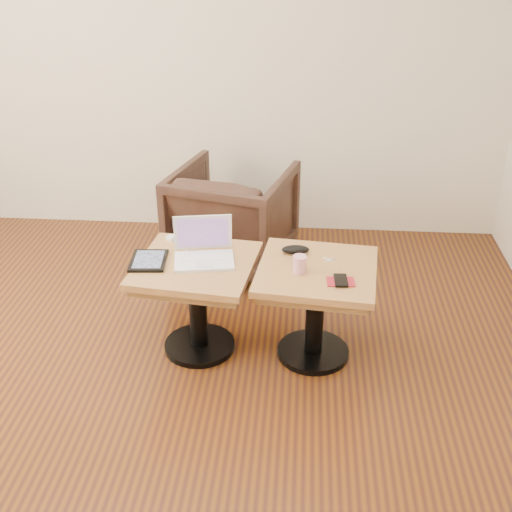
# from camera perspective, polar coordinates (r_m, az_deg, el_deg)

# --- Properties ---
(room_shell) EXTENTS (4.52, 4.52, 2.71)m
(room_shell) POSITION_cam_1_polar(r_m,az_deg,el_deg) (2.61, -13.24, 8.74)
(room_shell) COLOR #3B1C12
(room_shell) RESTS_ON ground
(side_table_left) EXTENTS (0.68, 0.68, 0.55)m
(side_table_left) POSITION_cam_1_polar(r_m,az_deg,el_deg) (3.48, -5.29, -2.55)
(side_table_left) COLOR black
(side_table_left) RESTS_ON ground
(side_table_right) EXTENTS (0.67, 0.67, 0.55)m
(side_table_right) POSITION_cam_1_polar(r_m,az_deg,el_deg) (3.43, 5.36, -3.08)
(side_table_right) COLOR black
(side_table_right) RESTS_ON ground
(laptop) EXTENTS (0.35, 0.30, 0.22)m
(laptop) POSITION_cam_1_polar(r_m,az_deg,el_deg) (3.42, -4.67, 0.41)
(laptop) COLOR white
(laptop) RESTS_ON side_table_left
(tablet) EXTENTS (0.21, 0.25, 0.02)m
(tablet) POSITION_cam_1_polar(r_m,az_deg,el_deg) (3.44, -9.52, -0.40)
(tablet) COLOR black
(tablet) RESTS_ON side_table_left
(charging_adapter) EXTENTS (0.06, 0.06, 0.03)m
(charging_adapter) POSITION_cam_1_polar(r_m,az_deg,el_deg) (3.66, -7.57, 1.60)
(charging_adapter) COLOR white
(charging_adapter) RESTS_ON side_table_left
(glasses_case) EXTENTS (0.16, 0.08, 0.05)m
(glasses_case) POSITION_cam_1_polar(r_m,az_deg,el_deg) (3.48, 3.53, 0.57)
(glasses_case) COLOR black
(glasses_case) RESTS_ON side_table_right
(striped_cup) EXTENTS (0.08, 0.08, 0.09)m
(striped_cup) POSITION_cam_1_polar(r_m,az_deg,el_deg) (3.29, 3.90, -0.73)
(striped_cup) COLOR #D9466A
(striped_cup) RESTS_ON side_table_right
(earbuds_tangle) EXTENTS (0.06, 0.04, 0.01)m
(earbuds_tangle) POSITION_cam_1_polar(r_m,az_deg,el_deg) (3.44, 6.48, -0.28)
(earbuds_tangle) COLOR white
(earbuds_tangle) RESTS_ON side_table_right
(phone_on_sleeve) EXTENTS (0.14, 0.13, 0.02)m
(phone_on_sleeve) POSITION_cam_1_polar(r_m,az_deg,el_deg) (3.24, 7.54, -2.22)
(phone_on_sleeve) COLOR #9F0816
(phone_on_sleeve) RESTS_ON side_table_right
(armchair) EXTENTS (0.92, 0.94, 0.70)m
(armchair) POSITION_cam_1_polar(r_m,az_deg,el_deg) (4.43, -2.07, 3.56)
(armchair) COLOR black
(armchair) RESTS_ON ground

